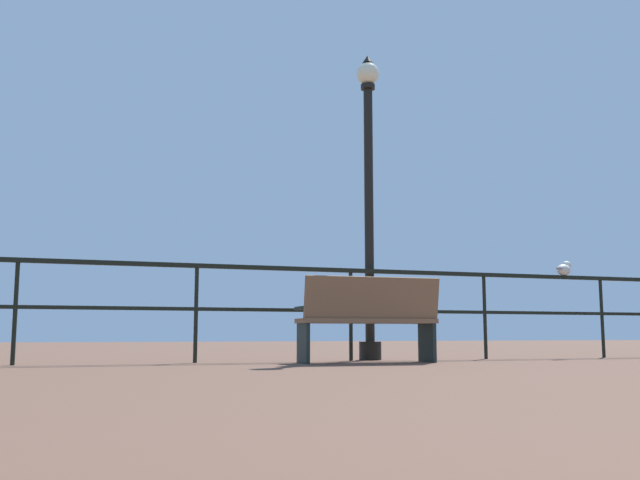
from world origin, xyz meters
name	(u,v)px	position (x,y,z in m)	size (l,w,h in m)	color
pier_railing	(351,293)	(0.00, 9.06, 0.80)	(18.35, 0.05, 1.09)	black
bench_near_left	(369,315)	(-0.07, 8.37, 0.51)	(1.54, 0.67, 0.92)	brown
lamppost_center	(369,191)	(0.31, 9.22, 2.08)	(0.29, 0.29, 3.84)	black
seagull_on_rail	(564,269)	(3.09, 9.08, 1.18)	(0.39, 0.29, 0.20)	silver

